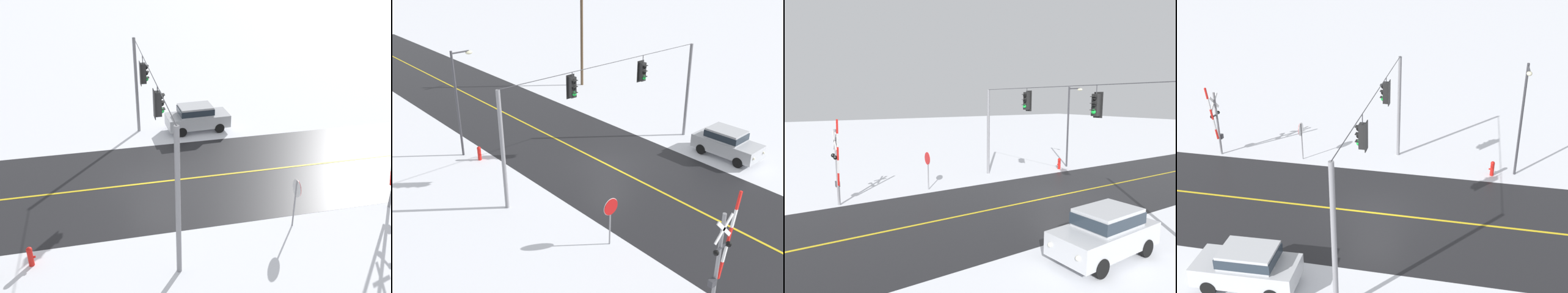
% 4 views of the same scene
% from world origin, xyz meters
% --- Properties ---
extents(ground_plane, '(160.00, 160.00, 0.00)m').
position_xyz_m(ground_plane, '(0.00, 0.00, 0.00)').
color(ground_plane, white).
extents(road_asphalt, '(9.00, 80.00, 0.01)m').
position_xyz_m(road_asphalt, '(0.00, 6.00, 0.00)').
color(road_asphalt, black).
rests_on(road_asphalt, ground).
extents(lane_centre_line, '(0.14, 72.00, 0.01)m').
position_xyz_m(lane_centre_line, '(0.00, 6.00, 0.01)').
color(lane_centre_line, gold).
rests_on(lane_centre_line, ground).
extents(signal_span, '(14.20, 0.47, 6.22)m').
position_xyz_m(signal_span, '(-0.02, -0.01, 4.05)').
color(signal_span, gray).
rests_on(signal_span, ground).
extents(stop_sign, '(0.80, 0.09, 2.35)m').
position_xyz_m(stop_sign, '(-5.19, -5.59, 1.71)').
color(stop_sign, gray).
rests_on(stop_sign, ground).
extents(parked_car_silver, '(1.95, 4.26, 1.74)m').
position_xyz_m(parked_car_silver, '(6.29, -3.79, 0.95)').
color(parked_car_silver, '#B7BABF').
rests_on(parked_car_silver, ground).
extents(fire_hydrant, '(0.24, 0.31, 0.88)m').
position_xyz_m(fire_hydrant, '(-5.37, 5.68, 0.47)').
color(fire_hydrant, red).
rests_on(fire_hydrant, ground).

